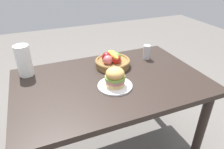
{
  "coord_description": "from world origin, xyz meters",
  "views": [
    {
      "loc": [
        -0.48,
        -1.2,
        1.53
      ],
      "look_at": [
        -0.0,
        -0.03,
        0.81
      ],
      "focal_mm": 32.63,
      "sensor_mm": 36.0,
      "label": 1
    }
  ],
  "objects_px": {
    "plate": "(115,86)",
    "fruit_basket": "(112,61)",
    "paper_towel_roll": "(24,61)",
    "sandwich": "(115,77)",
    "soda_can": "(147,52)"
  },
  "relations": [
    {
      "from": "sandwich",
      "to": "fruit_basket",
      "type": "height_order",
      "value": "sandwich"
    },
    {
      "from": "fruit_basket",
      "to": "paper_towel_roll",
      "type": "distance_m",
      "value": 0.68
    },
    {
      "from": "sandwich",
      "to": "soda_can",
      "type": "distance_m",
      "value": 0.54
    },
    {
      "from": "sandwich",
      "to": "fruit_basket",
      "type": "bearing_deg",
      "value": 71.06
    },
    {
      "from": "plate",
      "to": "paper_towel_roll",
      "type": "relative_size",
      "value": 1.02
    },
    {
      "from": "plate",
      "to": "fruit_basket",
      "type": "xyz_separation_m",
      "value": [
        0.1,
        0.29,
        0.04
      ]
    },
    {
      "from": "soda_can",
      "to": "paper_towel_roll",
      "type": "height_order",
      "value": "paper_towel_roll"
    },
    {
      "from": "sandwich",
      "to": "paper_towel_roll",
      "type": "bearing_deg",
      "value": 143.88
    },
    {
      "from": "plate",
      "to": "fruit_basket",
      "type": "bearing_deg",
      "value": 71.06
    },
    {
      "from": "paper_towel_roll",
      "to": "plate",
      "type": "bearing_deg",
      "value": -36.12
    },
    {
      "from": "plate",
      "to": "sandwich",
      "type": "bearing_deg",
      "value": 104.04
    },
    {
      "from": "soda_can",
      "to": "paper_towel_roll",
      "type": "xyz_separation_m",
      "value": [
        -1.01,
        0.09,
        0.06
      ]
    },
    {
      "from": "plate",
      "to": "sandwich",
      "type": "relative_size",
      "value": 1.71
    },
    {
      "from": "sandwich",
      "to": "fruit_basket",
      "type": "distance_m",
      "value": 0.31
    },
    {
      "from": "paper_towel_roll",
      "to": "sandwich",
      "type": "bearing_deg",
      "value": -36.12
    }
  ]
}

